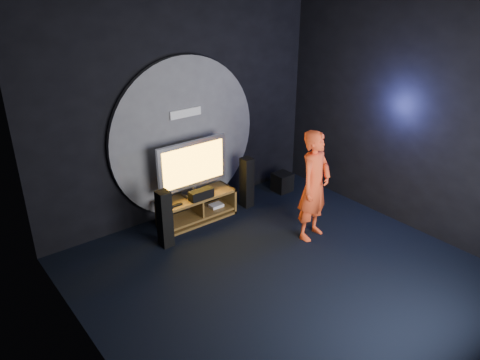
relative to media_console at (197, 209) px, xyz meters
name	(u,v)px	position (x,y,z in m)	size (l,w,h in m)	color
floor	(286,278)	(0.07, -2.05, -0.20)	(5.00, 5.00, 0.00)	black
back_wall	(182,110)	(0.07, 0.45, 1.55)	(5.00, 0.04, 3.50)	black
left_wall	(87,220)	(-2.43, -2.05, 1.55)	(0.04, 5.00, 3.50)	black
right_wall	(415,118)	(2.57, -2.05, 1.55)	(0.04, 5.00, 3.50)	black
wall_disc_panel	(185,138)	(0.07, 0.39, 1.11)	(2.60, 0.11, 2.60)	#515156
media_console	(197,209)	(0.00, 0.00, 0.00)	(1.29, 0.45, 0.45)	brown
tv	(193,166)	(-0.01, 0.07, 0.75)	(1.23, 0.22, 0.90)	silver
center_speaker	(201,194)	(-0.01, -0.14, 0.33)	(0.40, 0.15, 0.15)	black
remote	(177,205)	(-0.44, -0.12, 0.27)	(0.18, 0.05, 0.02)	black
tower_speaker_left	(165,219)	(-0.79, -0.36, 0.25)	(0.18, 0.20, 0.88)	black
tower_speaker_right	(247,182)	(0.95, -0.10, 0.25)	(0.18, 0.20, 0.88)	black
subwoofer	(282,182)	(1.84, -0.03, -0.02)	(0.31, 0.31, 0.34)	black
player	(314,186)	(1.12, -1.48, 0.65)	(0.62, 0.41, 1.70)	#F24921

